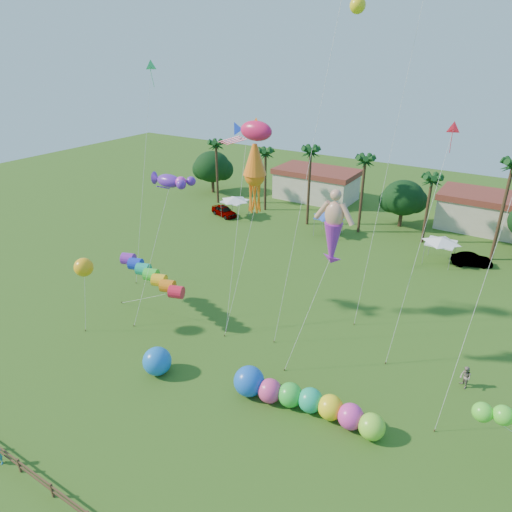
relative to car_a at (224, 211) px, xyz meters
The scene contains 18 objects.
ground 41.62m from the car_a, 58.72° to the right, with size 160.00×160.00×0.00m, color #285116.
tree_line 26.78m from the car_a, 18.52° to the left, with size 69.46×8.91×11.00m.
buildings_row 23.51m from the car_a, 37.95° to the left, with size 35.00×7.00×4.00m.
tent_row 15.75m from the car_a, ahead, with size 31.00×4.00×0.60m.
car_a is the anchor object (origin of this frame).
car_b 32.97m from the car_a, ahead, with size 1.47×4.21×1.39m, color #4C4C54.
spectator_b 41.21m from the car_a, 29.34° to the right, with size 0.84×0.66×1.73m, color gray.
caterpillar_inflatable 39.24m from the car_a, 46.56° to the right, with size 10.67×2.97×2.17m.
blue_ball 34.79m from the car_a, 62.26° to the right, with size 2.14×2.14×2.14m, color blue.
rainbow_tube 28.16m from the car_a, 65.48° to the right, with size 9.68×2.26×4.23m.
green_worm 45.79m from the car_a, 35.01° to the right, with size 9.88×3.06×3.98m.
orange_ball_kite 30.97m from the car_a, 75.61° to the right, with size 1.61×1.61×6.85m.
merman_kite 35.72m from the car_a, 40.88° to the right, with size 3.12×4.03×13.27m.
fish_kite 30.52m from the car_a, 47.59° to the right, with size 4.22×5.13×17.23m.
squid_kite 28.82m from the car_a, 47.81° to the right, with size 2.43×6.15×15.48m.
lobster_kite 27.37m from the car_a, 64.02° to the right, with size 4.51×6.58×12.87m.
delta_kite_red 38.61m from the car_a, 26.70° to the right, with size 1.63×5.24×17.72m.
delta_kite_green 25.98m from the car_a, 75.33° to the right, with size 0.86×5.52×21.22m.
Camera 1 is at (15.49, -14.50, 22.47)m, focal length 32.00 mm.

